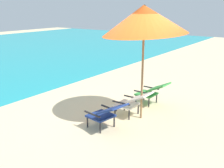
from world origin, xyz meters
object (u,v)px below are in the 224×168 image
lounge_chair_left (106,113)px  lounge_chair_center (133,101)px  lounge_chair_right (152,91)px  beach_umbrella_center (144,20)px

lounge_chair_left → lounge_chair_center: 0.98m
lounge_chair_left → lounge_chair_center: size_ratio=1.08×
lounge_chair_right → beach_umbrella_center: 2.21m
lounge_chair_center → lounge_chair_right: same height
lounge_chair_center → beach_umbrella_center: beach_umbrella_center is taller
lounge_chair_center → beach_umbrella_center: 1.98m
lounge_chair_right → beach_umbrella_center: beach_umbrella_center is taller
lounge_chair_left → lounge_chair_center: bearing=-5.7°
lounge_chair_left → lounge_chair_right: 2.00m
lounge_chair_center → beach_umbrella_center: size_ratio=0.32×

